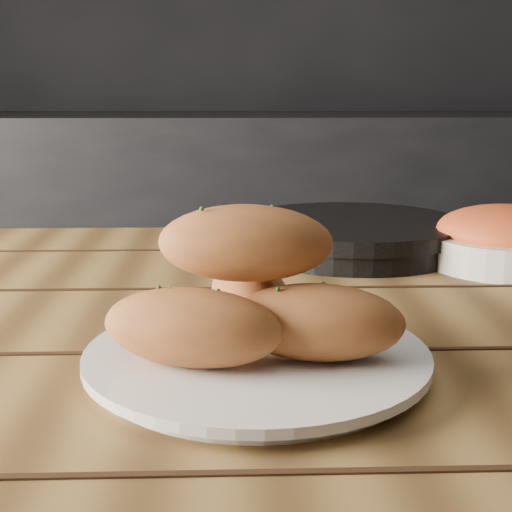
{
  "coord_description": "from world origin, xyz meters",
  "views": [
    {
      "loc": [
        -0.39,
        -0.44,
        0.97
      ],
      "look_at": [
        -0.37,
        0.12,
        0.84
      ],
      "focal_mm": 50.0,
      "sensor_mm": 36.0,
      "label": 1
    }
  ],
  "objects": [
    {
      "name": "plate",
      "position": [
        -0.37,
        0.1,
        0.76
      ],
      "size": [
        0.28,
        0.28,
        0.02
      ],
      "color": "white",
      "rests_on": "table"
    },
    {
      "name": "bowl",
      "position": [
        -0.04,
        0.45,
        0.78
      ],
      "size": [
        0.21,
        0.21,
        0.08
      ],
      "color": "white",
      "rests_on": "table"
    },
    {
      "name": "table",
      "position": [
        -0.24,
        0.24,
        0.66
      ],
      "size": [
        1.59,
        0.94,
        0.75
      ],
      "color": "olive",
      "rests_on": "ground"
    },
    {
      "name": "counter",
      "position": [
        0.0,
        1.7,
        0.45
      ],
      "size": [
        2.8,
        0.6,
        0.9
      ],
      "primitive_type": "cube",
      "color": "black",
      "rests_on": "ground"
    },
    {
      "name": "skillet",
      "position": [
        -0.22,
        0.53,
        0.77
      ],
      "size": [
        0.44,
        0.31,
        0.05
      ],
      "color": "black",
      "rests_on": "table"
    },
    {
      "name": "bread_rolls",
      "position": [
        -0.38,
        0.1,
        0.81
      ],
      "size": [
        0.24,
        0.2,
        0.12
      ],
      "color": "#A25C2D",
      "rests_on": "plate"
    }
  ]
}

